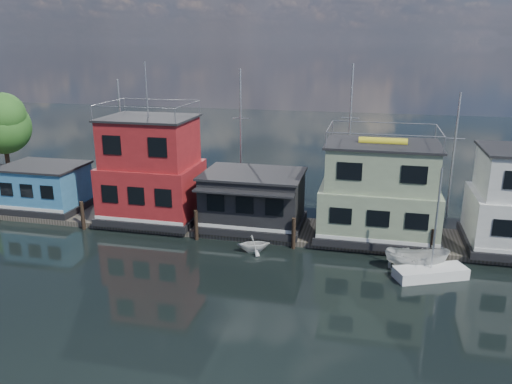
% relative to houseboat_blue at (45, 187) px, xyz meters
% --- Properties ---
extents(ground, '(160.00, 160.00, 0.00)m').
position_rel_houseboat_blue_xyz_m(ground, '(18.00, -12.00, -2.21)').
color(ground, black).
rests_on(ground, ground).
extents(dock, '(48.00, 5.00, 0.40)m').
position_rel_houseboat_blue_xyz_m(dock, '(18.00, 0.00, -2.01)').
color(dock, '#595147').
rests_on(dock, ground).
extents(houseboat_blue, '(6.40, 4.90, 3.66)m').
position_rel_houseboat_blue_xyz_m(houseboat_blue, '(0.00, 0.00, 0.00)').
color(houseboat_blue, black).
rests_on(houseboat_blue, dock).
extents(houseboat_red, '(7.40, 5.90, 11.86)m').
position_rel_houseboat_blue_xyz_m(houseboat_red, '(9.50, 0.00, 1.90)').
color(houseboat_red, black).
rests_on(houseboat_red, dock).
extents(houseboat_dark, '(7.40, 6.10, 4.06)m').
position_rel_houseboat_blue_xyz_m(houseboat_dark, '(17.50, -0.02, 0.21)').
color(houseboat_dark, black).
rests_on(houseboat_dark, dock).
extents(houseboat_green, '(8.40, 5.90, 7.03)m').
position_rel_houseboat_blue_xyz_m(houseboat_green, '(26.50, 0.00, 1.34)').
color(houseboat_green, black).
rests_on(houseboat_green, dock).
extents(pilings, '(42.28, 0.28, 2.20)m').
position_rel_houseboat_blue_xyz_m(pilings, '(17.67, -2.80, -1.11)').
color(pilings, '#2D2116').
rests_on(pilings, ground).
extents(background_masts, '(36.40, 0.16, 12.00)m').
position_rel_houseboat_blue_xyz_m(background_masts, '(22.76, 6.00, 3.35)').
color(background_masts, silver).
rests_on(background_masts, ground).
extents(dinghy_white, '(2.77, 2.59, 1.17)m').
position_rel_houseboat_blue_xyz_m(dinghy_white, '(18.49, -3.95, -1.62)').
color(dinghy_white, white).
rests_on(dinghy_white, ground).
extents(day_sailer, '(4.52, 3.06, 6.80)m').
position_rel_houseboat_blue_xyz_m(day_sailer, '(29.71, -5.35, -1.80)').
color(day_sailer, white).
rests_on(day_sailer, ground).
extents(motorboat, '(3.98, 1.78, 1.49)m').
position_rel_houseboat_blue_xyz_m(motorboat, '(28.93, -4.47, -1.46)').
color(motorboat, silver).
rests_on(motorboat, ground).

